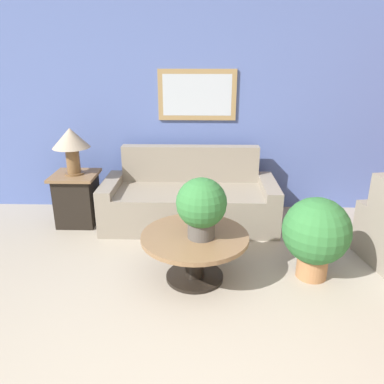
{
  "coord_description": "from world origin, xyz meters",
  "views": [
    {
      "loc": [
        0.08,
        -1.43,
        1.98
      ],
      "look_at": [
        -0.02,
        2.28,
        0.61
      ],
      "focal_mm": 35.0,
      "sensor_mm": 36.0,
      "label": 1
    }
  ],
  "objects_px": {
    "coffee_table": "(195,247)",
    "potted_plant_floor": "(316,233)",
    "potted_plant_on_table": "(201,205)",
    "table_lamp": "(71,142)",
    "side_table": "(77,198)",
    "couch_main": "(190,201)"
  },
  "relations": [
    {
      "from": "potted_plant_floor",
      "to": "couch_main",
      "type": "bearing_deg",
      "value": 135.46
    },
    {
      "from": "couch_main",
      "to": "table_lamp",
      "type": "bearing_deg",
      "value": -178.69
    },
    {
      "from": "couch_main",
      "to": "potted_plant_on_table",
      "type": "distance_m",
      "value": 1.36
    },
    {
      "from": "coffee_table",
      "to": "side_table",
      "type": "distance_m",
      "value": 1.89
    },
    {
      "from": "coffee_table",
      "to": "potted_plant_floor",
      "type": "xyz_separation_m",
      "value": [
        1.1,
        0.06,
        0.12
      ]
    },
    {
      "from": "couch_main",
      "to": "side_table",
      "type": "xyz_separation_m",
      "value": [
        -1.37,
        -0.03,
        0.03
      ]
    },
    {
      "from": "coffee_table",
      "to": "potted_plant_floor",
      "type": "distance_m",
      "value": 1.11
    },
    {
      "from": "couch_main",
      "to": "table_lamp",
      "type": "xyz_separation_m",
      "value": [
        -1.37,
        -0.03,
        0.73
      ]
    },
    {
      "from": "potted_plant_floor",
      "to": "potted_plant_on_table",
      "type": "bearing_deg",
      "value": -174.63
    },
    {
      "from": "potted_plant_on_table",
      "to": "coffee_table",
      "type": "bearing_deg",
      "value": 143.84
    },
    {
      "from": "side_table",
      "to": "table_lamp",
      "type": "height_order",
      "value": "table_lamp"
    },
    {
      "from": "coffee_table",
      "to": "potted_plant_floor",
      "type": "relative_size",
      "value": 1.24
    },
    {
      "from": "side_table",
      "to": "potted_plant_floor",
      "type": "height_order",
      "value": "potted_plant_floor"
    },
    {
      "from": "coffee_table",
      "to": "potted_plant_on_table",
      "type": "relative_size",
      "value": 1.78
    },
    {
      "from": "potted_plant_on_table",
      "to": "potted_plant_floor",
      "type": "bearing_deg",
      "value": 5.37
    },
    {
      "from": "coffee_table",
      "to": "potted_plant_on_table",
      "type": "height_order",
      "value": "potted_plant_on_table"
    },
    {
      "from": "couch_main",
      "to": "table_lamp",
      "type": "height_order",
      "value": "table_lamp"
    },
    {
      "from": "potted_plant_on_table",
      "to": "table_lamp",
      "type": "bearing_deg",
      "value": 140.85
    },
    {
      "from": "table_lamp",
      "to": "potted_plant_on_table",
      "type": "relative_size",
      "value": 1.01
    },
    {
      "from": "side_table",
      "to": "potted_plant_on_table",
      "type": "xyz_separation_m",
      "value": [
        1.52,
        -1.24,
        0.43
      ]
    },
    {
      "from": "potted_plant_on_table",
      "to": "potted_plant_floor",
      "type": "xyz_separation_m",
      "value": [
        1.04,
        0.1,
        -0.3
      ]
    },
    {
      "from": "table_lamp",
      "to": "potted_plant_on_table",
      "type": "xyz_separation_m",
      "value": [
        1.52,
        -1.24,
        -0.27
      ]
    }
  ]
}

